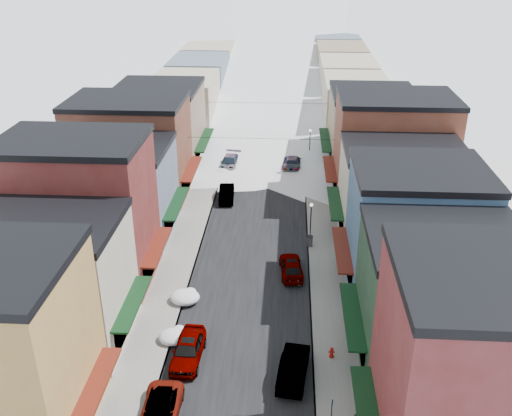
# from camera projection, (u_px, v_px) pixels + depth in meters

# --- Properties ---
(road) EXTENTS (10.00, 160.00, 0.01)m
(road) POSITION_uv_depth(u_px,v_px,m) (268.00, 135.00, 83.50)
(road) COLOR black
(road) RESTS_ON ground
(sidewalk_left) EXTENTS (3.20, 160.00, 0.15)m
(sidewalk_left) POSITION_uv_depth(u_px,v_px,m) (224.00, 134.00, 83.83)
(sidewalk_left) COLOR gray
(sidewalk_left) RESTS_ON ground
(sidewalk_right) EXTENTS (3.20, 160.00, 0.15)m
(sidewalk_right) POSITION_uv_depth(u_px,v_px,m) (314.00, 136.00, 83.11)
(sidewalk_right) COLOR gray
(sidewalk_right) RESTS_ON ground
(curb_left) EXTENTS (0.10, 160.00, 0.15)m
(curb_left) POSITION_uv_depth(u_px,v_px,m) (234.00, 134.00, 83.74)
(curb_left) COLOR slate
(curb_left) RESTS_ON ground
(curb_right) EXTENTS (0.10, 160.00, 0.15)m
(curb_right) POSITION_uv_depth(u_px,v_px,m) (303.00, 136.00, 83.19)
(curb_right) COLOR slate
(curb_right) RESTS_ON ground
(bldg_l_cream) EXTENTS (11.30, 8.20, 9.50)m
(bldg_l_cream) POSITION_uv_depth(u_px,v_px,m) (51.00, 281.00, 39.36)
(bldg_l_cream) COLOR beige
(bldg_l_cream) RESTS_ON ground
(bldg_l_brick_near) EXTENTS (12.30, 8.20, 12.50)m
(bldg_l_brick_near) POSITION_uv_depth(u_px,v_px,m) (80.00, 212.00, 45.95)
(bldg_l_brick_near) COLOR maroon
(bldg_l_brick_near) RESTS_ON ground
(bldg_l_grayblue) EXTENTS (11.30, 9.20, 9.00)m
(bldg_l_grayblue) POSITION_uv_depth(u_px,v_px,m) (118.00, 190.00, 54.34)
(bldg_l_grayblue) COLOR slate
(bldg_l_grayblue) RESTS_ON ground
(bldg_l_brick_far) EXTENTS (13.30, 9.20, 11.00)m
(bldg_l_brick_far) POSITION_uv_depth(u_px,v_px,m) (131.00, 148.00, 62.08)
(bldg_l_brick_far) COLOR brown
(bldg_l_brick_far) RESTS_ON ground
(bldg_l_tan) EXTENTS (11.30, 11.20, 10.00)m
(bldg_l_tan) POSITION_uv_depth(u_px,v_px,m) (160.00, 125.00, 71.25)
(bldg_l_tan) COLOR #8E715D
(bldg_l_tan) RESTS_ON ground
(bldg_r_brick_near) EXTENTS (12.30, 9.20, 12.50)m
(bldg_r_brick_near) POSITION_uv_depth(u_px,v_px,m) (495.00, 376.00, 28.69)
(bldg_r_brick_near) COLOR maroon
(bldg_r_brick_near) RESTS_ON ground
(bldg_r_green) EXTENTS (11.30, 9.20, 9.50)m
(bldg_r_green) POSITION_uv_depth(u_px,v_px,m) (440.00, 299.00, 37.47)
(bldg_r_green) COLOR #1D3D26
(bldg_r_green) RESTS_ON ground
(bldg_r_blue) EXTENTS (11.30, 9.20, 10.50)m
(bldg_r_blue) POSITION_uv_depth(u_px,v_px,m) (414.00, 229.00, 45.37)
(bldg_r_blue) COLOR #3B6085
(bldg_r_blue) RESTS_ON ground
(bldg_r_cream) EXTENTS (12.30, 9.20, 9.00)m
(bldg_r_cream) POSITION_uv_depth(u_px,v_px,m) (401.00, 192.00, 53.78)
(bldg_r_cream) COLOR beige
(bldg_r_cream) RESTS_ON ground
(bldg_r_brick_far) EXTENTS (13.30, 9.20, 11.50)m
(bldg_r_brick_far) POSITION_uv_depth(u_px,v_px,m) (393.00, 148.00, 61.33)
(bldg_r_brick_far) COLOR brown
(bldg_r_brick_far) RESTS_ON ground
(bldg_r_tan) EXTENTS (11.30, 11.20, 9.50)m
(bldg_r_tan) POSITION_uv_depth(u_px,v_px,m) (371.00, 129.00, 70.83)
(bldg_r_tan) COLOR #8B7D5B
(bldg_r_tan) RESTS_ON ground
(distant_blocks) EXTENTS (34.00, 55.00, 8.00)m
(distant_blocks) POSITION_uv_depth(u_px,v_px,m) (274.00, 74.00, 102.52)
(distant_blocks) COLOR gray
(distant_blocks) RESTS_ON ground
(overhead_cables) EXTENTS (16.40, 15.04, 0.04)m
(overhead_cables) POSITION_uv_depth(u_px,v_px,m) (265.00, 119.00, 69.57)
(overhead_cables) COLOR black
(overhead_cables) RESTS_ON ground
(car_white_suv) EXTENTS (2.34, 4.97, 1.37)m
(car_white_suv) POSITION_uv_depth(u_px,v_px,m) (160.00, 412.00, 33.96)
(car_white_suv) COLOR silver
(car_white_suv) RESTS_ON ground
(car_silver_sedan) EXTENTS (2.15, 4.92, 1.65)m
(car_silver_sedan) POSITION_uv_depth(u_px,v_px,m) (188.00, 349.00, 38.89)
(car_silver_sedan) COLOR #9C9DA4
(car_silver_sedan) RESTS_ON ground
(car_dark_hatch) EXTENTS (1.88, 4.62, 1.49)m
(car_dark_hatch) POSITION_uv_depth(u_px,v_px,m) (227.00, 194.00, 62.72)
(car_dark_hatch) COLOR black
(car_dark_hatch) RESTS_ON ground
(car_silver_wagon) EXTENTS (2.76, 5.70, 1.60)m
(car_silver_wagon) POSITION_uv_depth(u_px,v_px,m) (230.00, 162.00, 71.26)
(car_silver_wagon) COLOR gray
(car_silver_wagon) RESTS_ON ground
(car_green_sedan) EXTENTS (2.33, 5.10, 1.62)m
(car_green_sedan) POSITION_uv_depth(u_px,v_px,m) (294.00, 367.00, 37.31)
(car_green_sedan) COLOR black
(car_green_sedan) RESTS_ON ground
(car_gray_suv) EXTENTS (2.31, 4.76, 1.56)m
(car_gray_suv) POSITION_uv_depth(u_px,v_px,m) (291.00, 266.00, 48.80)
(car_gray_suv) COLOR #9EA1A7
(car_gray_suv) RESTS_ON ground
(car_black_sedan) EXTENTS (2.65, 5.88, 1.67)m
(car_black_sedan) POSITION_uv_depth(u_px,v_px,m) (292.00, 162.00, 71.22)
(car_black_sedan) COLOR black
(car_black_sedan) RESTS_ON ground
(car_lane_silver) EXTENTS (2.04, 5.05, 1.72)m
(car_lane_silver) POSITION_uv_depth(u_px,v_px,m) (263.00, 129.00, 83.38)
(car_lane_silver) COLOR gray
(car_lane_silver) RESTS_ON ground
(car_lane_white) EXTENTS (2.82, 5.66, 1.54)m
(car_lane_white) POSITION_uv_depth(u_px,v_px,m) (275.00, 120.00, 87.92)
(car_lane_white) COLOR silver
(car_lane_white) RESTS_ON ground
(fire_hydrant) EXTENTS (0.45, 0.34, 0.77)m
(fire_hydrant) POSITION_uv_depth(u_px,v_px,m) (332.00, 353.00, 39.07)
(fire_hydrant) COLOR #B71209
(fire_hydrant) RESTS_ON sidewalk_right
(parking_sign) EXTENTS (0.12, 0.25, 1.98)m
(parking_sign) POSITION_uv_depth(u_px,v_px,m) (332.00, 411.00, 33.21)
(parking_sign) COLOR black
(parking_sign) RESTS_ON sidewalk_right
(trash_can) EXTENTS (0.59, 0.59, 1.01)m
(trash_can) POSITION_uv_depth(u_px,v_px,m) (310.00, 241.00, 53.13)
(trash_can) COLOR #515456
(trash_can) RESTS_ON sidewalk_right
(streetlamp_near) EXTENTS (0.32, 0.32, 3.83)m
(streetlamp_near) POSITION_uv_depth(u_px,v_px,m) (311.00, 217.00, 53.37)
(streetlamp_near) COLOR black
(streetlamp_near) RESTS_ON sidewalk_right
(streetlamp_far) EXTENTS (0.34, 0.34, 4.12)m
(streetlamp_far) POSITION_uv_depth(u_px,v_px,m) (310.00, 141.00, 72.85)
(streetlamp_far) COLOR black
(streetlamp_far) RESTS_ON sidewalk_right
(snow_pile_near) EXTENTS (2.11, 2.50, 0.89)m
(snow_pile_near) POSITION_uv_depth(u_px,v_px,m) (174.00, 336.00, 40.80)
(snow_pile_near) COLOR white
(snow_pile_near) RESTS_ON ground
(snow_pile_mid) EXTENTS (2.37, 2.66, 1.00)m
(snow_pile_mid) POSITION_uv_depth(u_px,v_px,m) (185.00, 297.00, 45.18)
(snow_pile_mid) COLOR white
(snow_pile_mid) RESTS_ON ground
(snow_pile_far) EXTENTS (2.09, 2.48, 0.88)m
(snow_pile_far) POSITION_uv_depth(u_px,v_px,m) (223.00, 172.00, 69.43)
(snow_pile_far) COLOR white
(snow_pile_far) RESTS_ON ground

